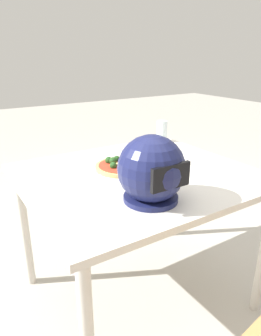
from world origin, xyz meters
name	(u,v)px	position (x,y,z in m)	size (l,w,h in m)	color
ground_plane	(137,294)	(0.00, 0.00, 0.00)	(14.00, 14.00, 0.00)	#B2ADA3
dining_table	(138,189)	(0.00, 0.00, 0.66)	(1.08, 0.96, 0.74)	beige
pizza_plate	(123,170)	(0.05, -0.07, 0.75)	(0.31, 0.31, 0.01)	white
pizza	(122,166)	(0.05, -0.07, 0.77)	(0.27, 0.27, 0.05)	tan
motorcycle_helmet	(152,170)	(0.12, 0.27, 0.87)	(0.26, 0.26, 0.26)	#191E4C
drinking_glass	(162,131)	(-0.45, -0.40, 0.81)	(0.07, 0.07, 0.14)	silver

